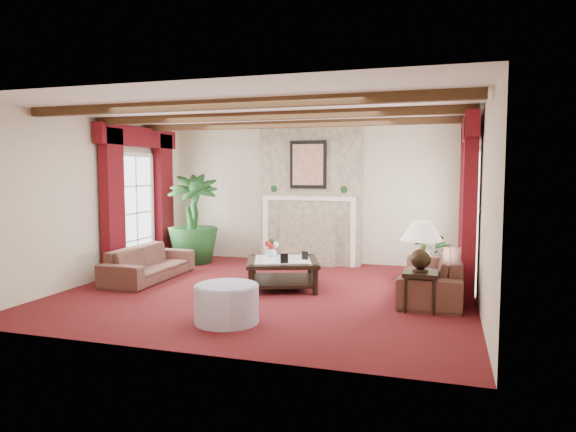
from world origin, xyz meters
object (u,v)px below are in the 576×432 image
(potted_palm, at_px, (193,238))
(sofa_left, at_px, (149,258))
(ottoman, at_px, (227,304))
(coffee_table, at_px, (282,274))
(side_table, at_px, (420,291))
(sofa_right, at_px, (432,267))

(potted_palm, bearing_deg, sofa_left, -89.22)
(potted_palm, bearing_deg, ottoman, -56.95)
(ottoman, bearing_deg, coffee_table, 87.55)
(coffee_table, distance_m, side_table, 2.24)
(side_table, bearing_deg, sofa_right, 82.50)
(sofa_right, relative_size, ottoman, 2.76)
(potted_palm, height_order, coffee_table, potted_palm)
(sofa_left, relative_size, ottoman, 2.46)
(sofa_right, relative_size, coffee_table, 1.97)
(sofa_left, relative_size, coffee_table, 1.76)
(sofa_left, distance_m, potted_palm, 1.62)
(potted_palm, relative_size, coffee_table, 1.86)
(sofa_left, height_order, ottoman, sofa_left)
(sofa_right, relative_size, potted_palm, 1.06)
(sofa_right, bearing_deg, potted_palm, -106.34)
(potted_palm, height_order, ottoman, potted_palm)
(coffee_table, relative_size, side_table, 2.10)
(potted_palm, height_order, side_table, potted_palm)
(potted_palm, distance_m, coffee_table, 2.85)
(coffee_table, bearing_deg, sofa_right, -14.65)
(potted_palm, bearing_deg, sofa_right, -16.62)
(sofa_right, height_order, side_table, sofa_right)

